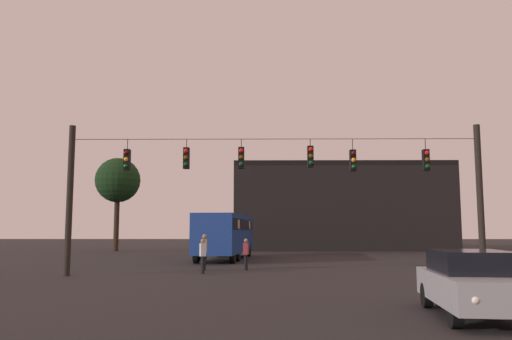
% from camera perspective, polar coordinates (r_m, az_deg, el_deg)
% --- Properties ---
extents(ground_plane, '(168.00, 168.00, 0.00)m').
position_cam_1_polar(ground_plane, '(30.52, 1.68, -10.40)').
color(ground_plane, black).
rests_on(ground_plane, ground).
extents(overhead_signal_span, '(18.43, 0.44, 6.68)m').
position_cam_1_polar(overhead_signal_span, '(22.84, 1.99, -1.55)').
color(overhead_signal_span, black).
rests_on(overhead_signal_span, ground).
extents(city_bus, '(3.49, 11.18, 3.00)m').
position_cam_1_polar(city_bus, '(35.57, -3.36, -6.85)').
color(city_bus, navy).
rests_on(city_bus, ground).
extents(car_near_right, '(2.27, 4.48, 1.52)m').
position_cam_1_polar(car_near_right, '(13.23, 22.89, -11.36)').
color(car_near_right, '#99999E').
rests_on(car_near_right, ground).
extents(pedestrian_crossing_left, '(0.29, 0.39, 1.57)m').
position_cam_1_polar(pedestrian_crossing_left, '(26.14, -1.11, -9.10)').
color(pedestrian_crossing_left, black).
rests_on(pedestrian_crossing_left, ground).
extents(pedestrian_crossing_center, '(0.34, 0.42, 1.60)m').
position_cam_1_polar(pedestrian_crossing_center, '(24.26, -5.92, -9.22)').
color(pedestrian_crossing_center, black).
rests_on(pedestrian_crossing_center, ground).
extents(pedestrian_crossing_right, '(0.26, 0.37, 1.79)m').
position_cam_1_polar(pedestrian_crossing_right, '(26.20, -5.72, -8.75)').
color(pedestrian_crossing_right, black).
rests_on(pedestrian_crossing_right, ground).
extents(corner_building, '(21.41, 9.00, 8.61)m').
position_cam_1_polar(corner_building, '(53.89, 9.24, -4.10)').
color(corner_building, black).
rests_on(corner_building, ground).
extents(tree_left_silhouette, '(4.29, 4.29, 8.92)m').
position_cam_1_polar(tree_left_silhouette, '(51.46, -15.04, -1.16)').
color(tree_left_silhouette, '#2D2116').
rests_on(tree_left_silhouette, ground).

